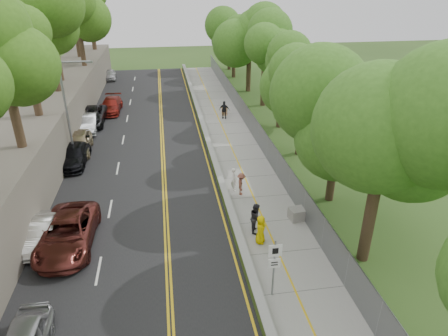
{
  "coord_description": "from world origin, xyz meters",
  "views": [
    {
      "loc": [
        -3.38,
        -16.69,
        13.54
      ],
      "look_at": [
        0.5,
        8.0,
        1.4
      ],
      "focal_mm": 32.0,
      "sensor_mm": 36.0,
      "label": 1
    }
  ],
  "objects_px": {
    "concrete_block": "(298,214)",
    "person_far": "(224,110)",
    "car_1": "(42,233)",
    "streetlight": "(69,105)",
    "painter_0": "(261,230)",
    "car_2": "(68,233)",
    "construction_barrel": "(224,110)",
    "signpost": "(274,262)"
  },
  "relations": [
    {
      "from": "concrete_block",
      "to": "signpost",
      "type": "bearing_deg",
      "value": -118.38
    },
    {
      "from": "concrete_block",
      "to": "person_far",
      "type": "distance_m",
      "value": 19.46
    },
    {
      "from": "car_1",
      "to": "painter_0",
      "type": "height_order",
      "value": "painter_0"
    },
    {
      "from": "car_2",
      "to": "signpost",
      "type": "bearing_deg",
      "value": -27.01
    },
    {
      "from": "person_far",
      "to": "construction_barrel",
      "type": "bearing_deg",
      "value": -82.31
    },
    {
      "from": "construction_barrel",
      "to": "concrete_block",
      "type": "relative_size",
      "value": 0.94
    },
    {
      "from": "concrete_block",
      "to": "person_far",
      "type": "xyz_separation_m",
      "value": [
        -1.5,
        19.4,
        0.57
      ]
    },
    {
      "from": "car_2",
      "to": "person_far",
      "type": "xyz_separation_m",
      "value": [
        11.8,
        20.0,
        0.12
      ]
    },
    {
      "from": "signpost",
      "to": "construction_barrel",
      "type": "xyz_separation_m",
      "value": [
        1.95,
        26.62,
        -1.41
      ]
    },
    {
      "from": "streetlight",
      "to": "painter_0",
      "type": "height_order",
      "value": "streetlight"
    },
    {
      "from": "construction_barrel",
      "to": "car_2",
      "type": "bearing_deg",
      "value": -119.5
    },
    {
      "from": "car_2",
      "to": "painter_0",
      "type": "xyz_separation_m",
      "value": [
        10.45,
        -1.37,
        0.04
      ]
    },
    {
      "from": "concrete_block",
      "to": "person_far",
      "type": "relative_size",
      "value": 0.58
    },
    {
      "from": "signpost",
      "to": "car_2",
      "type": "height_order",
      "value": "signpost"
    },
    {
      "from": "streetlight",
      "to": "signpost",
      "type": "height_order",
      "value": "streetlight"
    },
    {
      "from": "streetlight",
      "to": "painter_0",
      "type": "bearing_deg",
      "value": -47.42
    },
    {
      "from": "car_2",
      "to": "streetlight",
      "type": "bearing_deg",
      "value": 98.5
    },
    {
      "from": "construction_barrel",
      "to": "car_2",
      "type": "relative_size",
      "value": 0.17
    },
    {
      "from": "signpost",
      "to": "painter_0",
      "type": "relative_size",
      "value": 1.82
    },
    {
      "from": "car_2",
      "to": "painter_0",
      "type": "relative_size",
      "value": 3.49
    },
    {
      "from": "signpost",
      "to": "concrete_block",
      "type": "distance_m",
      "value": 7.01
    },
    {
      "from": "car_1",
      "to": "person_far",
      "type": "distance_m",
      "value": 23.61
    },
    {
      "from": "signpost",
      "to": "person_far",
      "type": "bearing_deg",
      "value": 86.06
    },
    {
      "from": "painter_0",
      "to": "person_far",
      "type": "relative_size",
      "value": 0.91
    },
    {
      "from": "construction_barrel",
      "to": "painter_0",
      "type": "xyz_separation_m",
      "value": [
        -1.55,
        -22.57,
        0.34
      ]
    },
    {
      "from": "construction_barrel",
      "to": "car_1",
      "type": "distance_m",
      "value": 24.73
    },
    {
      "from": "construction_barrel",
      "to": "painter_0",
      "type": "distance_m",
      "value": 22.63
    },
    {
      "from": "streetlight",
      "to": "person_far",
      "type": "bearing_deg",
      "value": 32.34
    },
    {
      "from": "construction_barrel",
      "to": "person_far",
      "type": "height_order",
      "value": "person_far"
    },
    {
      "from": "streetlight",
      "to": "car_1",
      "type": "relative_size",
      "value": 1.96
    },
    {
      "from": "concrete_block",
      "to": "car_2",
      "type": "distance_m",
      "value": 13.32
    },
    {
      "from": "concrete_block",
      "to": "car_2",
      "type": "height_order",
      "value": "car_2"
    },
    {
      "from": "concrete_block",
      "to": "person_far",
      "type": "height_order",
      "value": "person_far"
    },
    {
      "from": "car_2",
      "to": "painter_0",
      "type": "height_order",
      "value": "painter_0"
    },
    {
      "from": "car_2",
      "to": "car_1",
      "type": "bearing_deg",
      "value": 163.57
    },
    {
      "from": "car_1",
      "to": "car_2",
      "type": "xyz_separation_m",
      "value": [
        1.46,
        -0.47,
        0.15
      ]
    },
    {
      "from": "concrete_block",
      "to": "car_2",
      "type": "bearing_deg",
      "value": -177.43
    },
    {
      "from": "streetlight",
      "to": "signpost",
      "type": "relative_size",
      "value": 2.58
    },
    {
      "from": "concrete_block",
      "to": "car_1",
      "type": "xyz_separation_m",
      "value": [
        -14.76,
        -0.13,
        0.3
      ]
    },
    {
      "from": "streetlight",
      "to": "car_1",
      "type": "distance_m",
      "value": 11.8
    },
    {
      "from": "streetlight",
      "to": "car_2",
      "type": "distance_m",
      "value": 12.28
    },
    {
      "from": "concrete_block",
      "to": "person_far",
      "type": "bearing_deg",
      "value": 94.42
    }
  ]
}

